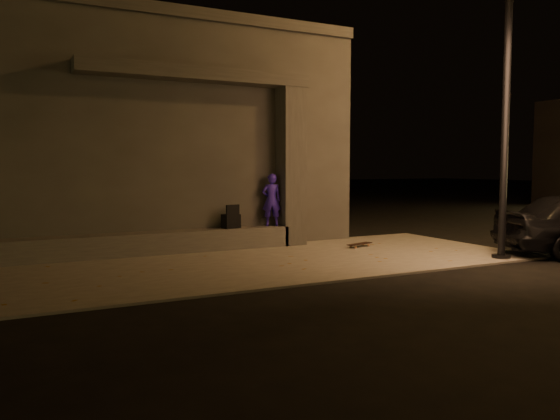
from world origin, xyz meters
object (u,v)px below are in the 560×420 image
column (291,167)px  skateboard (360,244)px  skateboarder (271,200)px  street_lamp_0 (507,66)px  backpack (231,220)px

column → skateboard: column is taller
skateboard → skateboarder: bearing=128.8°
skateboarder → street_lamp_0: size_ratio=0.18×
street_lamp_0 → skateboarder: bearing=132.8°
skateboard → backpack: bearing=139.7°
column → street_lamp_0: (2.83, -3.59, 1.94)m
column → skateboarder: 0.90m
skateboarder → skateboard: size_ratio=1.63×
column → street_lamp_0: 4.96m
column → skateboarder: (-0.50, 0.00, -0.75)m
backpack → street_lamp_0: (4.32, -3.59, 3.11)m
skateboarder → backpack: (-0.99, 0.00, -0.42)m
street_lamp_0 → skateboard: bearing=123.6°
backpack → skateboard: (2.67, -1.11, -0.57)m
backpack → skateboard: 2.94m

